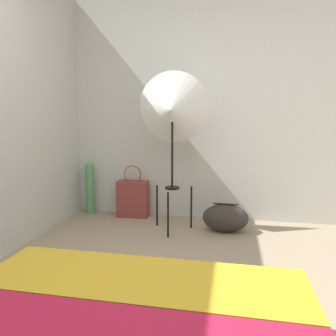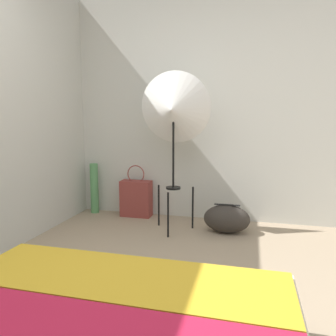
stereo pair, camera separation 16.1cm
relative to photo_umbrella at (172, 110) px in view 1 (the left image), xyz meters
name	(u,v)px [view 1 (the left image)]	position (x,y,z in m)	size (l,w,h in m)	color
wall_back	(199,108)	(0.22, 0.54, 0.03)	(8.00, 0.05, 2.60)	beige
wall_side_left	(1,104)	(-1.32, -0.83, 0.03)	(0.05, 8.00, 2.60)	beige
photo_umbrella	(172,110)	(0.00, 0.00, 0.00)	(0.74, 0.38, 1.66)	black
tote_bag	(133,198)	(-0.56, 0.39, -1.05)	(0.37, 0.17, 0.63)	brown
duffel_bag	(225,218)	(0.56, 0.07, -1.12)	(0.48, 0.29, 0.30)	#332D28
paper_roll	(90,189)	(-1.12, 0.40, -0.96)	(0.10, 0.10, 0.62)	#56995B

